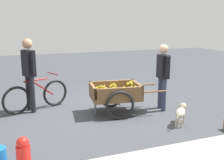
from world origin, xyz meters
name	(u,v)px	position (x,y,z in m)	size (l,w,h in m)	color
ground_plane	(110,109)	(0.00, 0.00, 0.00)	(24.00, 24.00, 0.00)	#3D3F44
fruit_cart	(116,95)	(-0.04, 0.28, 0.44)	(1.74, 1.02, 0.73)	brown
vendor_person	(163,71)	(-1.17, 0.43, 0.93)	(0.24, 0.59, 1.57)	#333851
bicycle	(37,96)	(1.64, -0.60, 0.35)	(1.57, 0.71, 0.85)	black
cyclist_person	(29,68)	(1.78, -0.54, 1.03)	(0.31, 0.53, 1.71)	black
dog	(181,112)	(-1.02, 1.43, 0.27)	(0.50, 0.51, 0.40)	beige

